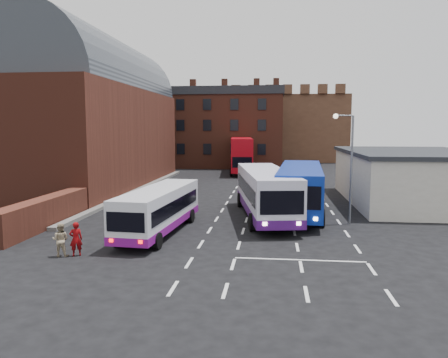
# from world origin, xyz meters

# --- Properties ---
(ground) EXTENTS (180.00, 180.00, 0.00)m
(ground) POSITION_xyz_m (0.00, 0.00, 0.00)
(ground) COLOR black
(railway_station) EXTENTS (12.00, 28.00, 16.00)m
(railway_station) POSITION_xyz_m (-15.50, 21.00, 7.64)
(railway_station) COLOR #602B1E
(railway_station) RESTS_ON ground
(forecourt_wall) EXTENTS (1.20, 10.00, 1.80)m
(forecourt_wall) POSITION_xyz_m (-10.20, 2.00, 0.90)
(forecourt_wall) COLOR #602B1E
(forecourt_wall) RESTS_ON ground
(cream_building) EXTENTS (10.40, 16.40, 4.25)m
(cream_building) POSITION_xyz_m (15.00, 14.00, 2.16)
(cream_building) COLOR beige
(cream_building) RESTS_ON ground
(brick_terrace) EXTENTS (22.00, 10.00, 11.00)m
(brick_terrace) POSITION_xyz_m (-6.00, 46.00, 5.50)
(brick_terrace) COLOR brown
(brick_terrace) RESTS_ON ground
(castle_keep) EXTENTS (22.00, 22.00, 12.00)m
(castle_keep) POSITION_xyz_m (6.00, 66.00, 6.00)
(castle_keep) COLOR brown
(castle_keep) RESTS_ON ground
(bus_white_outbound) EXTENTS (2.96, 9.68, 2.60)m
(bus_white_outbound) POSITION_xyz_m (-2.80, 1.44, 1.54)
(bus_white_outbound) COLOR silver
(bus_white_outbound) RESTS_ON ground
(bus_white_inbound) EXTENTS (4.66, 12.23, 3.26)m
(bus_white_inbound) POSITION_xyz_m (3.23, 6.41, 1.92)
(bus_white_inbound) COLOR silver
(bus_white_inbound) RESTS_ON ground
(bus_blue) EXTENTS (3.81, 12.52, 3.37)m
(bus_blue) POSITION_xyz_m (5.65, 8.08, 1.99)
(bus_blue) COLOR navy
(bus_blue) RESTS_ON ground
(bus_red_double) EXTENTS (3.80, 12.09, 4.76)m
(bus_red_double) POSITION_xyz_m (-0.57, 35.73, 2.53)
(bus_red_double) COLOR #AB0410
(bus_red_double) RESTS_ON ground
(street_lamp) EXTENTS (1.34, 0.64, 6.94)m
(street_lamp) POSITION_xyz_m (8.37, 5.04, 4.18)
(street_lamp) COLOR slate
(street_lamp) RESTS_ON ground
(pedestrian_red) EXTENTS (0.71, 0.64, 1.64)m
(pedestrian_red) POSITION_xyz_m (-5.55, -3.51, 0.82)
(pedestrian_red) COLOR maroon
(pedestrian_red) RESTS_ON ground
(pedestrian_beige) EXTENTS (0.83, 0.67, 1.60)m
(pedestrian_beige) POSITION_xyz_m (-6.24, -3.67, 0.80)
(pedestrian_beige) COLOR tan
(pedestrian_beige) RESTS_ON ground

